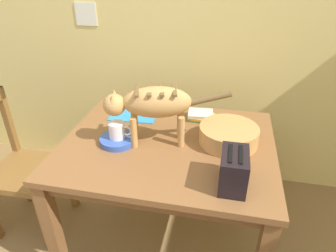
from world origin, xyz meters
TOP-DOWN VIEW (x-y plane):
  - wall_rear at (-0.00, 2.04)m, footprint 5.20×0.11m
  - dining_table at (0.08, 1.23)m, footprint 1.18×0.96m
  - cat at (-0.00, 1.21)m, footprint 0.66×0.24m
  - saucer_bowl at (-0.19, 1.16)m, footprint 0.20×0.20m
  - coffee_mug at (-0.19, 1.16)m, footprint 0.13×0.09m
  - magazine at (-0.21, 1.51)m, footprint 0.31×0.24m
  - book_stack at (0.23, 1.54)m, footprint 0.17×0.14m
  - wicker_basket at (0.41, 1.29)m, footprint 0.33×0.33m
  - toaster at (0.44, 0.93)m, footprint 0.12×0.20m
  - wooden_chair_far at (-0.89, 1.16)m, footprint 0.43×0.43m

SIDE VIEW (x-z plane):
  - wooden_chair_far at x=-0.89m, z-range -0.01..0.93m
  - dining_table at x=0.08m, z-range 0.28..1.03m
  - magazine at x=-0.21m, z-range 0.75..0.76m
  - saucer_bowl at x=-0.19m, z-range 0.75..0.78m
  - book_stack at x=0.23m, z-range 0.75..0.80m
  - wicker_basket at x=0.41m, z-range 0.75..0.85m
  - coffee_mug at x=-0.19m, z-range 0.78..0.88m
  - toaster at x=0.44m, z-range 0.75..0.92m
  - cat at x=0.00m, z-range 0.82..1.15m
  - wall_rear at x=0.00m, z-range 0.00..2.50m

